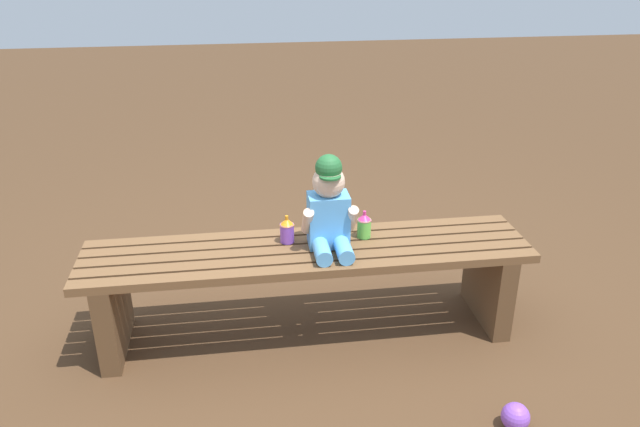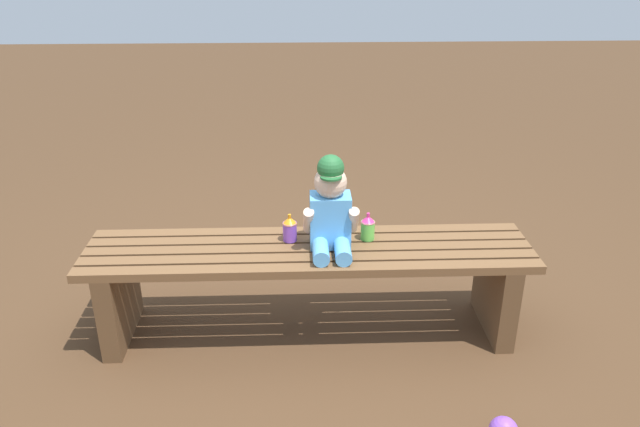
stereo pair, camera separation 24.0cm
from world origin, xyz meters
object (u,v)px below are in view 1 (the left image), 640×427
object	(u,v)px
child_figure	(329,208)
sippy_cup_right	(364,225)
park_bench	(308,274)
sippy_cup_left	(287,230)
toy_ball	(515,417)

from	to	relation	value
child_figure	sippy_cup_right	xyz separation A→B (m)	(0.17, 0.07, -0.12)
park_bench	sippy_cup_left	size ratio (longest dim) A/B	15.31
park_bench	sippy_cup_left	world-z (taller)	sippy_cup_left
child_figure	sippy_cup_right	world-z (taller)	child_figure
toy_ball	park_bench	bearing A→B (deg)	133.41
child_figure	sippy_cup_left	size ratio (longest dim) A/B	3.26
child_figure	toy_ball	bearing A→B (deg)	-50.93
sippy_cup_left	sippy_cup_right	world-z (taller)	same
child_figure	sippy_cup_left	bearing A→B (deg)	159.09
sippy_cup_right	sippy_cup_left	bearing A→B (deg)	180.00
park_bench	sippy_cup_right	size ratio (longest dim) A/B	15.31
sippy_cup_right	toy_ball	size ratio (longest dim) A/B	1.20
park_bench	sippy_cup_right	xyz separation A→B (m)	(0.26, 0.07, 0.19)
park_bench	toy_ball	size ratio (longest dim) A/B	18.38
child_figure	park_bench	bearing A→B (deg)	-178.02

